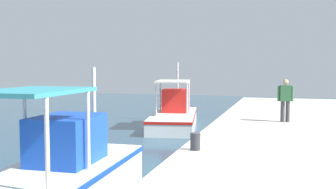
{
  "coord_description": "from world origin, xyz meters",
  "views": [
    {
      "loc": [
        -10.47,
        -2.6,
        2.99
      ],
      "look_at": [
        5.76,
        2.18,
        1.8
      ],
      "focal_mm": 41.09,
      "sensor_mm": 36.0,
      "label": 1
    }
  ],
  "objects_px": {
    "mooring_bollard_second": "(195,141)",
    "fisherman_standing": "(285,98)",
    "fishing_boat_third": "(174,115)",
    "fishing_boat_second": "(53,180)"
  },
  "relations": [
    {
      "from": "fisherman_standing",
      "to": "fishing_boat_second",
      "type": "bearing_deg",
      "value": 153.07
    },
    {
      "from": "fishing_boat_third",
      "to": "mooring_bollard_second",
      "type": "bearing_deg",
      "value": -161.04
    },
    {
      "from": "fishing_boat_third",
      "to": "mooring_bollard_second",
      "type": "distance_m",
      "value": 9.14
    },
    {
      "from": "fishing_boat_second",
      "to": "fishing_boat_third",
      "type": "xyz_separation_m",
      "value": [
        11.67,
        0.61,
        -0.06
      ]
    },
    {
      "from": "mooring_bollard_second",
      "to": "fisherman_standing",
      "type": "bearing_deg",
      "value": -20.61
    },
    {
      "from": "fishing_boat_third",
      "to": "mooring_bollard_second",
      "type": "xyz_separation_m",
      "value": [
        -8.64,
        -2.97,
        0.42
      ]
    },
    {
      "from": "fishing_boat_third",
      "to": "fisherman_standing",
      "type": "xyz_separation_m",
      "value": [
        -2.42,
        -5.3,
        1.14
      ]
    },
    {
      "from": "fisherman_standing",
      "to": "mooring_bollard_second",
      "type": "height_order",
      "value": "fisherman_standing"
    },
    {
      "from": "fishing_boat_second",
      "to": "fishing_boat_third",
      "type": "distance_m",
      "value": 11.69
    },
    {
      "from": "fishing_boat_second",
      "to": "fishing_boat_third",
      "type": "relative_size",
      "value": 0.93
    }
  ]
}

